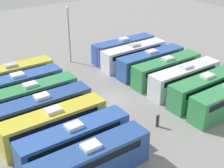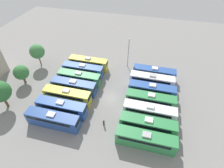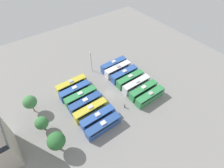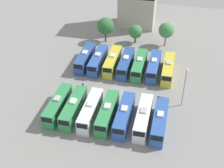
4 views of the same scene
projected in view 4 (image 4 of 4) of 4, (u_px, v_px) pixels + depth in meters
name	position (u px, v px, depth m)	size (l,w,h in m)	color
ground_plane	(118.00, 92.00, 70.49)	(111.20, 111.20, 0.00)	gray
bus_0	(58.00, 105.00, 63.80)	(2.50, 11.34, 3.68)	#338C4C
bus_1	(74.00, 107.00, 63.12)	(2.50, 11.34, 3.68)	#338C4C
bus_2	(91.00, 110.00, 62.44)	(2.50, 11.34, 3.68)	silver
bus_3	(107.00, 112.00, 61.86)	(2.50, 11.34, 3.68)	#338C4C
bus_4	(124.00, 115.00, 61.24)	(2.50, 11.34, 3.68)	#2D56A8
bus_5	(143.00, 117.00, 60.76)	(2.50, 11.34, 3.68)	white
bus_6	(160.00, 121.00, 59.90)	(2.50, 11.34, 3.68)	#2D56A8
bus_7	(85.00, 58.00, 79.05)	(2.50, 11.34, 3.68)	#284C93
bus_8	(98.00, 60.00, 78.20)	(2.50, 11.34, 3.68)	#2D56A8
bus_9	(113.00, 61.00, 77.79)	(2.50, 11.34, 3.68)	gold
bus_10	(126.00, 63.00, 77.00)	(2.50, 11.34, 3.68)	#284C93
bus_11	(139.00, 65.00, 76.33)	(2.50, 11.34, 3.68)	#338C4C
bus_12	(154.00, 66.00, 75.92)	(2.50, 11.34, 3.68)	#2D56A8
bus_13	(168.00, 68.00, 74.99)	(2.50, 11.34, 3.68)	gold
worker_person	(83.00, 86.00, 71.03)	(0.36, 0.36, 1.69)	#333338
light_pole	(185.00, 82.00, 63.02)	(0.60, 0.60, 9.24)	gray
tree_0	(105.00, 26.00, 87.38)	(4.77, 4.77, 7.22)	brown
tree_1	(136.00, 32.00, 87.48)	(3.88, 3.88, 5.46)	brown
tree_2	(166.00, 30.00, 85.39)	(4.24, 4.24, 6.87)	brown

